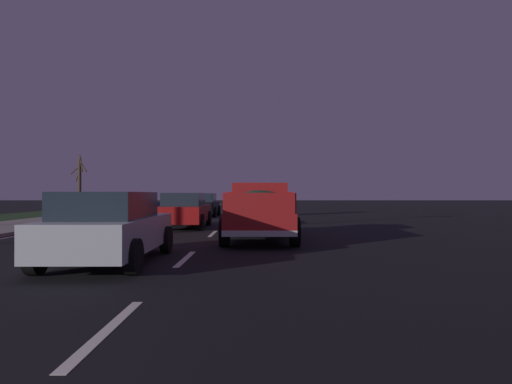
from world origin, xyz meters
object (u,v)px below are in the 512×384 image
object	(u,v)px
sedan_silver	(110,227)
sedan_red	(185,210)
sedan_black	(203,205)
pickup_truck	(260,210)
sedan_blue	(136,206)
bare_tree_far	(80,182)

from	to	relation	value
sedan_silver	sedan_red	size ratio (longest dim) A/B	1.00
sedan_black	sedan_red	bearing A→B (deg)	-177.71
pickup_truck	sedan_black	distance (m)	14.98
sedan_silver	sedan_red	world-z (taller)	same
pickup_truck	sedan_blue	size ratio (longest dim) A/B	1.23
pickup_truck	sedan_blue	xyz separation A→B (m)	(11.19, 7.20, -0.20)
sedan_black	sedan_red	size ratio (longest dim) A/B	1.00
sedan_silver	bare_tree_far	bearing A→B (deg)	23.51
sedan_red	bare_tree_far	bearing A→B (deg)	33.44
pickup_truck	sedan_silver	world-z (taller)	pickup_truck
pickup_truck	sedan_silver	bearing A→B (deg)	145.36
sedan_blue	sedan_black	bearing A→B (deg)	-46.67
sedan_silver	sedan_red	distance (m)	9.69
sedan_black	sedan_blue	bearing A→B (deg)	133.33
sedan_blue	sedan_red	distance (m)	7.39
sedan_blue	sedan_red	world-z (taller)	same
sedan_silver	sedan_black	size ratio (longest dim) A/B	1.00
bare_tree_far	sedan_blue	bearing A→B (deg)	-145.86
sedan_black	bare_tree_far	world-z (taller)	bare_tree_far
bare_tree_far	sedan_red	bearing A→B (deg)	-146.56
sedan_blue	bare_tree_far	size ratio (longest dim) A/B	0.90
pickup_truck	bare_tree_far	size ratio (longest dim) A/B	1.10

